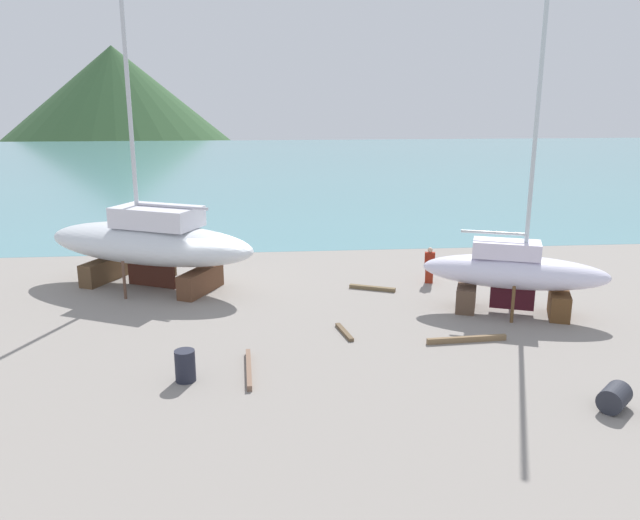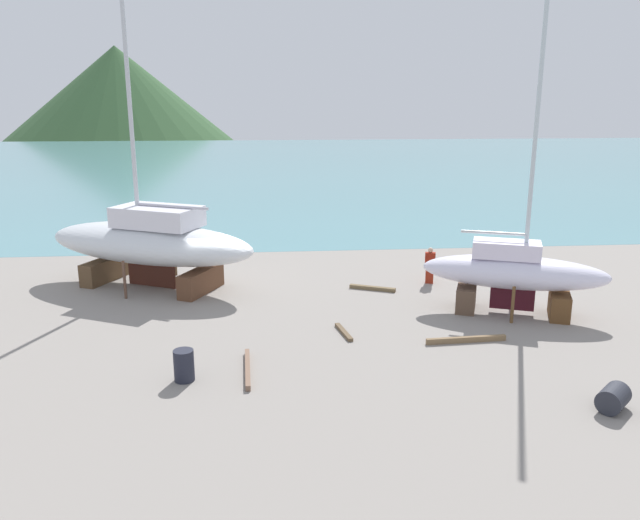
% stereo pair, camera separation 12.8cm
% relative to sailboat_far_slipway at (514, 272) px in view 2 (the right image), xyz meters
% --- Properties ---
extents(ground_plane, '(45.94, 45.94, 0.00)m').
position_rel_sailboat_far_slipway_xyz_m(ground_plane, '(-11.08, -1.12, -1.63)').
color(ground_plane, gray).
extents(sea_water, '(148.92, 83.18, 0.01)m').
position_rel_sailboat_far_slipway_xyz_m(sea_water, '(-11.08, 51.96, -1.63)').
color(sea_water, teal).
rests_on(sea_water, ground).
extents(headland_hill, '(87.36, 87.36, 35.85)m').
position_rel_sailboat_far_slipway_xyz_m(headland_hill, '(-40.38, 120.34, -1.63)').
color(headland_hill, '#2E4F2C').
rests_on(headland_hill, ground).
extents(sailboat_far_slipway, '(7.02, 4.22, 11.46)m').
position_rel_sailboat_far_slipway_xyz_m(sailboat_far_slipway, '(0.00, 0.00, 0.00)').
color(sailboat_far_slipway, brown).
rests_on(sailboat_far_slipway, ground).
extents(sailboat_large_starboard, '(10.24, 7.22, 13.55)m').
position_rel_sailboat_far_slipway_xyz_m(sailboat_large_starboard, '(-14.12, 4.68, 0.34)').
color(sailboat_large_starboard, brown).
rests_on(sailboat_large_starboard, ground).
extents(worker, '(0.48, 0.33, 1.61)m').
position_rel_sailboat_far_slipway_xyz_m(worker, '(-2.09, 4.13, -0.80)').
color(worker, maroon).
rests_on(worker, ground).
extents(barrel_rust_near, '(1.11, 1.10, 0.68)m').
position_rel_sailboat_far_slipway_xyz_m(barrel_rust_near, '(-0.19, -7.60, -1.29)').
color(barrel_rust_near, '#272932').
rests_on(barrel_rust_near, ground).
extents(barrel_rust_mid, '(0.79, 0.79, 0.94)m').
position_rel_sailboat_far_slipway_xyz_m(barrel_rust_mid, '(-11.63, -4.84, -1.16)').
color(barrel_rust_mid, '#212330').
rests_on(barrel_rust_mid, ground).
extents(timber_plank_far, '(0.24, 2.68, 0.17)m').
position_rel_sailboat_far_slipway_xyz_m(timber_plank_far, '(-9.82, -4.39, -1.54)').
color(timber_plank_far, brown).
rests_on(timber_plank_far, ground).
extents(timber_short_skew, '(2.77, 0.31, 0.19)m').
position_rel_sailboat_far_slipway_xyz_m(timber_short_skew, '(-2.58, -2.71, -1.53)').
color(timber_short_skew, brown).
rests_on(timber_short_skew, ground).
extents(timber_short_cross, '(1.90, 0.99, 0.16)m').
position_rel_sailboat_far_slipway_xyz_m(timber_short_cross, '(-4.74, 3.34, -1.55)').
color(timber_short_cross, brown).
rests_on(timber_short_cross, ground).
extents(timber_plank_near, '(0.46, 1.57, 0.12)m').
position_rel_sailboat_far_slipway_xyz_m(timber_plank_near, '(-6.57, -1.57, -1.57)').
color(timber_plank_near, brown).
rests_on(timber_plank_near, ground).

